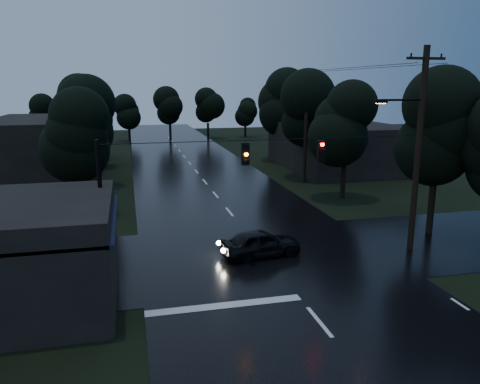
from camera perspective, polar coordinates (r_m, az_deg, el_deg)
name	(u,v)px	position (r m, az deg, el deg)	size (l,w,h in m)	color
main_road	(205,182)	(40.35, -4.30, 1.21)	(12.00, 120.00, 0.02)	black
cross_street	(264,254)	(23.40, 2.90, -7.57)	(60.00, 9.00, 0.02)	black
building_far_right	(336,146)	(47.91, 11.68, 5.52)	(10.00, 14.00, 4.40)	black
building_far_left	(47,144)	(49.94, -22.43, 5.45)	(10.00, 16.00, 5.00)	black
utility_pole_main	(417,147)	(24.40, 20.76, 5.19)	(3.50, 0.30, 10.00)	black
utility_pole_far	(305,137)	(40.00, 7.98, 6.65)	(2.00, 0.30, 7.50)	black
anchor_pole_left	(102,210)	(20.71, -16.52, -2.14)	(0.18, 0.18, 6.00)	black
span_signals	(283,152)	(21.33, 5.27, 4.93)	(15.00, 0.37, 1.12)	black
tree_corner_near	(439,127)	(27.44, 23.07, 7.32)	(4.48, 4.48, 9.44)	black
tree_left_a	(83,133)	(31.27, -18.62, 6.87)	(3.92, 3.92, 8.26)	black
tree_left_b	(83,118)	(39.23, -18.58, 8.54)	(4.20, 4.20, 8.85)	black
tree_left_c	(85,107)	(49.21, -18.36, 9.76)	(4.48, 4.48, 9.44)	black
tree_right_a	(346,122)	(34.65, 12.80, 8.38)	(4.20, 4.20, 8.85)	black
tree_right_b	(312,110)	(42.16, 8.74, 9.83)	(4.48, 4.48, 9.44)	black
tree_right_c	(282,102)	(51.72, 5.15, 10.90)	(4.76, 4.76, 10.03)	black
car	(261,243)	(22.91, 2.55, -6.24)	(1.59, 3.95, 1.35)	black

